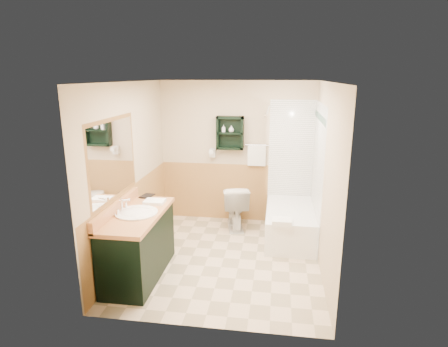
% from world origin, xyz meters
% --- Properties ---
extents(floor, '(3.00, 3.00, 0.00)m').
position_xyz_m(floor, '(0.00, 0.00, 0.00)').
color(floor, beige).
rests_on(floor, ground).
extents(back_wall, '(2.60, 0.04, 2.40)m').
position_xyz_m(back_wall, '(0.00, 1.52, 1.20)').
color(back_wall, beige).
rests_on(back_wall, ground).
extents(left_wall, '(0.04, 3.00, 2.40)m').
position_xyz_m(left_wall, '(-1.32, 0.00, 1.20)').
color(left_wall, beige).
rests_on(left_wall, ground).
extents(right_wall, '(0.04, 3.00, 2.40)m').
position_xyz_m(right_wall, '(1.32, 0.00, 1.20)').
color(right_wall, beige).
rests_on(right_wall, ground).
extents(ceiling, '(2.60, 3.00, 0.04)m').
position_xyz_m(ceiling, '(0.00, 0.00, 2.42)').
color(ceiling, white).
rests_on(ceiling, back_wall).
extents(wainscot_left, '(2.98, 2.98, 1.00)m').
position_xyz_m(wainscot_left, '(-1.29, 0.00, 0.50)').
color(wainscot_left, tan).
rests_on(wainscot_left, left_wall).
extents(wainscot_back, '(2.58, 2.58, 1.00)m').
position_xyz_m(wainscot_back, '(0.00, 1.49, 0.50)').
color(wainscot_back, tan).
rests_on(wainscot_back, back_wall).
extents(mirror_frame, '(1.30, 1.30, 1.00)m').
position_xyz_m(mirror_frame, '(-1.27, -0.55, 1.50)').
color(mirror_frame, brown).
rests_on(mirror_frame, left_wall).
extents(mirror_glass, '(1.20, 1.20, 0.90)m').
position_xyz_m(mirror_glass, '(-1.27, -0.55, 1.50)').
color(mirror_glass, white).
rests_on(mirror_glass, left_wall).
extents(tile_right, '(1.50, 1.50, 2.10)m').
position_xyz_m(tile_right, '(1.28, 0.75, 1.05)').
color(tile_right, white).
rests_on(tile_right, right_wall).
extents(tile_back, '(0.95, 0.95, 2.10)m').
position_xyz_m(tile_back, '(1.03, 1.48, 1.05)').
color(tile_back, white).
rests_on(tile_back, back_wall).
extents(tile_accent, '(1.50, 1.50, 0.10)m').
position_xyz_m(tile_accent, '(1.27, 0.75, 1.90)').
color(tile_accent, '#12412E').
rests_on(tile_accent, right_wall).
extents(wall_shelf, '(0.45, 0.15, 0.55)m').
position_xyz_m(wall_shelf, '(-0.10, 1.41, 1.55)').
color(wall_shelf, black).
rests_on(wall_shelf, back_wall).
extents(hair_dryer, '(0.10, 0.24, 0.18)m').
position_xyz_m(hair_dryer, '(-0.40, 1.43, 1.20)').
color(hair_dryer, silver).
rests_on(hair_dryer, back_wall).
extents(towel_bar, '(0.40, 0.06, 0.40)m').
position_xyz_m(towel_bar, '(0.35, 1.45, 1.35)').
color(towel_bar, white).
rests_on(towel_bar, back_wall).
extents(curtain_rod, '(0.03, 1.60, 0.03)m').
position_xyz_m(curtain_rod, '(0.53, 0.75, 2.00)').
color(curtain_rod, silver).
rests_on(curtain_rod, back_wall).
extents(shower_curtain, '(1.05, 1.05, 1.70)m').
position_xyz_m(shower_curtain, '(0.53, 0.92, 1.15)').
color(shower_curtain, '#C5BA95').
rests_on(shower_curtain, curtain_rod).
extents(vanity, '(0.59, 1.33, 0.84)m').
position_xyz_m(vanity, '(-0.99, -0.61, 0.42)').
color(vanity, black).
rests_on(vanity, ground).
extents(bathtub, '(0.74, 1.50, 0.49)m').
position_xyz_m(bathtub, '(0.93, 0.87, 0.25)').
color(bathtub, white).
rests_on(bathtub, ground).
extents(toilet, '(0.56, 0.81, 0.73)m').
position_xyz_m(toilet, '(0.02, 1.13, 0.36)').
color(toilet, white).
rests_on(toilet, ground).
extents(counter_towel, '(0.26, 0.21, 0.04)m').
position_xyz_m(counter_towel, '(-0.89, -0.21, 0.86)').
color(counter_towel, white).
rests_on(counter_towel, vanity).
extents(vanity_book, '(0.15, 0.05, 0.20)m').
position_xyz_m(vanity_book, '(-1.16, 0.05, 0.94)').
color(vanity_book, black).
rests_on(vanity_book, vanity).
extents(tub_towel, '(0.26, 0.22, 0.07)m').
position_xyz_m(tub_towel, '(0.78, 0.17, 0.53)').
color(tub_towel, white).
rests_on(tub_towel, bathtub).
extents(soap_bottle_a, '(0.07, 0.13, 0.05)m').
position_xyz_m(soap_bottle_a, '(-0.21, 1.40, 1.59)').
color(soap_bottle_a, white).
rests_on(soap_bottle_a, wall_shelf).
extents(soap_bottle_b, '(0.10, 0.12, 0.09)m').
position_xyz_m(soap_bottle_b, '(-0.08, 1.40, 1.61)').
color(soap_bottle_b, white).
rests_on(soap_bottle_b, wall_shelf).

